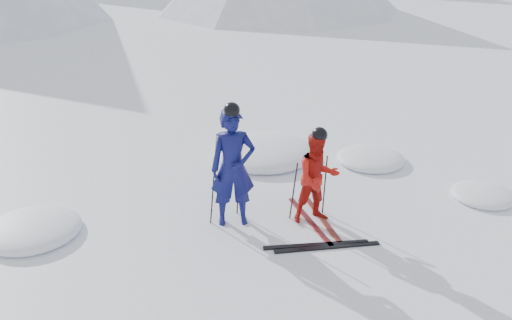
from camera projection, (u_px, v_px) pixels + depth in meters
ground at (359, 201)px, 9.98m from camera, size 160.00×160.00×0.00m
skier_blue at (233, 168)px, 8.87m from camera, size 0.87×0.75×2.03m
skier_red at (317, 178)px, 9.02m from camera, size 0.91×0.79×1.59m
pole_blue_left at (213, 187)px, 8.98m from camera, size 0.13×0.09×1.35m
pole_blue_right at (238, 177)px, 9.33m from camera, size 0.13×0.08×1.35m
pole_red_left at (294, 191)px, 9.17m from camera, size 0.11×0.09×1.06m
pole_red_right at (325, 185)px, 9.39m from camera, size 0.11×0.08×1.06m
ski_worn_left at (310, 221)px, 9.28m from camera, size 0.49×1.67×0.03m
ski_worn_right at (321, 217)px, 9.40m from camera, size 0.60×1.65×0.03m
ski_loose_a at (316, 245)px, 8.59m from camera, size 1.57×0.82×0.03m
ski_loose_b at (327, 247)px, 8.53m from camera, size 1.59×0.77×0.03m
snow_lumps at (260, 173)px, 11.08m from camera, size 8.71×5.49×0.48m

